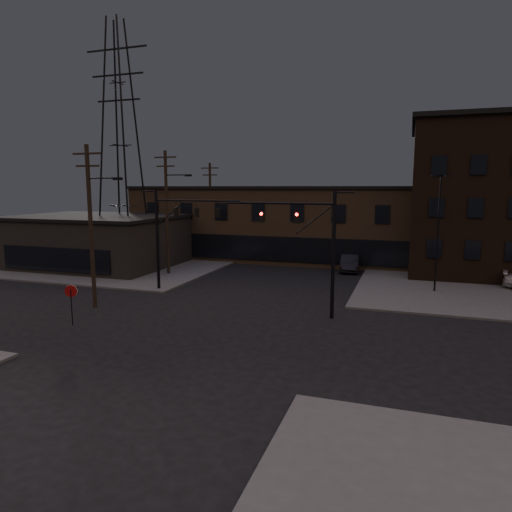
{
  "coord_description": "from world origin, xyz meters",
  "views": [
    {
      "loc": [
        10.88,
        -23.53,
        8.23
      ],
      "look_at": [
        0.94,
        5.97,
        3.5
      ],
      "focal_mm": 32.0,
      "sensor_mm": 36.0,
      "label": 1
    }
  ],
  "objects_px": {
    "traffic_signal_far": "(171,228)",
    "traffic_signal_near": "(315,240)",
    "parked_car_lot_a": "(466,265)",
    "car_crossing": "(350,263)",
    "stop_sign": "(71,295)"
  },
  "relations": [
    {
      "from": "traffic_signal_far",
      "to": "car_crossing",
      "type": "distance_m",
      "value": 18.63
    },
    {
      "from": "parked_car_lot_a",
      "to": "car_crossing",
      "type": "distance_m",
      "value": 10.75
    },
    {
      "from": "traffic_signal_near",
      "to": "traffic_signal_far",
      "type": "height_order",
      "value": "same"
    },
    {
      "from": "traffic_signal_near",
      "to": "stop_sign",
      "type": "distance_m",
      "value": 15.17
    },
    {
      "from": "traffic_signal_far",
      "to": "stop_sign",
      "type": "height_order",
      "value": "traffic_signal_far"
    },
    {
      "from": "traffic_signal_near",
      "to": "car_crossing",
      "type": "height_order",
      "value": "traffic_signal_near"
    },
    {
      "from": "traffic_signal_near",
      "to": "traffic_signal_far",
      "type": "bearing_deg",
      "value": 163.83
    },
    {
      "from": "traffic_signal_far",
      "to": "parked_car_lot_a",
      "type": "distance_m",
      "value": 27.57
    },
    {
      "from": "traffic_signal_near",
      "to": "parked_car_lot_a",
      "type": "xyz_separation_m",
      "value": [
        10.8,
        18.35,
        -3.99
      ]
    },
    {
      "from": "stop_sign",
      "to": "parked_car_lot_a",
      "type": "distance_m",
      "value": 34.65
    },
    {
      "from": "traffic_signal_near",
      "to": "stop_sign",
      "type": "bearing_deg",
      "value": -154.1
    },
    {
      "from": "traffic_signal_near",
      "to": "stop_sign",
      "type": "height_order",
      "value": "traffic_signal_near"
    },
    {
      "from": "stop_sign",
      "to": "parked_car_lot_a",
      "type": "xyz_separation_m",
      "value": [
        24.16,
        24.83,
        -0.9
      ]
    },
    {
      "from": "traffic_signal_far",
      "to": "traffic_signal_near",
      "type": "bearing_deg",
      "value": -16.17
    },
    {
      "from": "car_crossing",
      "to": "traffic_signal_far",
      "type": "bearing_deg",
      "value": -137.71
    }
  ]
}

